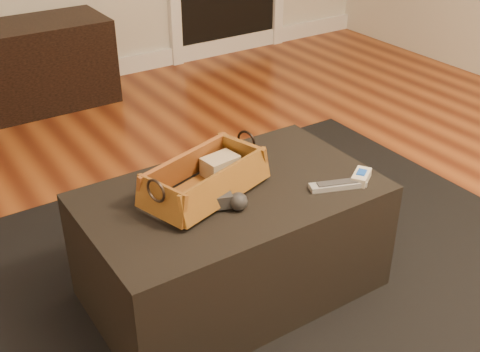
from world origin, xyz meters
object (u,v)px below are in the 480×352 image
tv_remote (204,191)px  game_controller (219,203)px  cream_gadget (361,177)px  media_cabinet (0,72)px  silver_remote (338,185)px  ottoman (232,241)px  wicker_basket (205,181)px

tv_remote → game_controller: game_controller is taller
game_controller → cream_gadget: 0.52m
media_cabinet → game_controller: bearing=-85.9°
silver_remote → cream_gadget: size_ratio=1.81×
media_cabinet → ottoman: media_cabinet is taller
wicker_basket → silver_remote: (0.39, -0.21, -0.04)m
silver_remote → cream_gadget: 0.10m
ottoman → wicker_basket: (-0.08, 0.03, 0.26)m
media_cabinet → tv_remote: size_ratio=5.70×
tv_remote → silver_remote: (0.41, -0.19, -0.02)m
media_cabinet → ottoman: (0.26, -2.12, -0.03)m
wicker_basket → cream_gadget: (0.49, -0.22, -0.03)m
ottoman → wicker_basket: bearing=159.9°
media_cabinet → game_controller: 2.22m
silver_remote → wicker_basket: bearing=151.8°
wicker_basket → cream_gadget: 0.54m
wicker_basket → cream_gadget: wicker_basket is taller
media_cabinet → game_controller: (0.16, -2.20, 0.21)m
cream_gadget → game_controller: bearing=168.0°
tv_remote → wicker_basket: wicker_basket is taller
wicker_basket → tv_remote: bearing=-125.9°
ottoman → wicker_basket: size_ratio=2.09×
media_cabinet → cream_gadget: (0.67, -2.31, 0.19)m
tv_remote → game_controller: 0.09m
ottoman → tv_remote: size_ratio=4.38×
media_cabinet → tv_remote: bearing=-85.7°
game_controller → tv_remote: bearing=89.7°
tv_remote → wicker_basket: size_ratio=0.48×
media_cabinet → wicker_basket: size_ratio=2.73×
wicker_basket → ottoman: bearing=-20.1°
ottoman → game_controller: 0.27m
ottoman → cream_gadget: bearing=-24.9°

